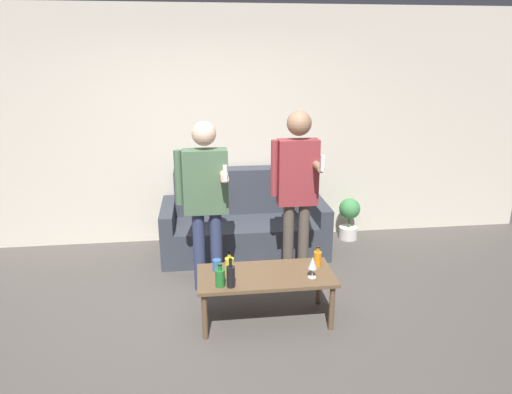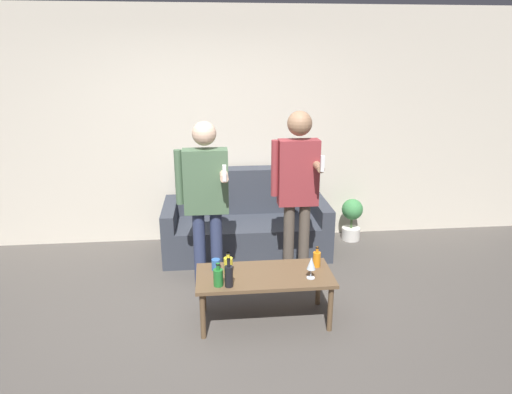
{
  "view_description": "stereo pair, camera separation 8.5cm",
  "coord_description": "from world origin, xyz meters",
  "px_view_note": "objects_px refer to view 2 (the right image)",
  "views": [
    {
      "loc": [
        -0.08,
        -3.08,
        2.2
      ],
      "look_at": [
        0.4,
        0.81,
        0.95
      ],
      "focal_mm": 32.0,
      "sensor_mm": 36.0,
      "label": 1
    },
    {
      "loc": [
        0.01,
        -3.09,
        2.2
      ],
      "look_at": [
        0.4,
        0.81,
        0.95
      ],
      "focal_mm": 32.0,
      "sensor_mm": 36.0,
      "label": 2
    }
  ],
  "objects_px": {
    "couch": "(246,224)",
    "coffee_table": "(264,279)",
    "bottle_orange": "(218,277)",
    "person_standing_left": "(206,194)",
    "person_standing_right": "(298,184)"
  },
  "relations": [
    {
      "from": "person_standing_left",
      "to": "coffee_table",
      "type": "bearing_deg",
      "value": -52.12
    },
    {
      "from": "couch",
      "to": "coffee_table",
      "type": "xyz_separation_m",
      "value": [
        0.04,
        -1.48,
        0.07
      ]
    },
    {
      "from": "coffee_table",
      "to": "bottle_orange",
      "type": "height_order",
      "value": "bottle_orange"
    },
    {
      "from": "person_standing_right",
      "to": "bottle_orange",
      "type": "bearing_deg",
      "value": -134.24
    },
    {
      "from": "bottle_orange",
      "to": "person_standing_right",
      "type": "xyz_separation_m",
      "value": [
        0.77,
        0.79,
        0.52
      ]
    },
    {
      "from": "couch",
      "to": "coffee_table",
      "type": "distance_m",
      "value": 1.48
    },
    {
      "from": "couch",
      "to": "person_standing_left",
      "type": "distance_m",
      "value": 1.17
    },
    {
      "from": "couch",
      "to": "coffee_table",
      "type": "height_order",
      "value": "couch"
    },
    {
      "from": "coffee_table",
      "to": "person_standing_right",
      "type": "height_order",
      "value": "person_standing_right"
    },
    {
      "from": "person_standing_right",
      "to": "coffee_table",
      "type": "bearing_deg",
      "value": -121.15
    },
    {
      "from": "coffee_table",
      "to": "bottle_orange",
      "type": "distance_m",
      "value": 0.43
    },
    {
      "from": "bottle_orange",
      "to": "coffee_table",
      "type": "bearing_deg",
      "value": 22.0
    },
    {
      "from": "bottle_orange",
      "to": "person_standing_left",
      "type": "bearing_deg",
      "value": 96.46
    },
    {
      "from": "coffee_table",
      "to": "couch",
      "type": "bearing_deg",
      "value": 91.54
    },
    {
      "from": "bottle_orange",
      "to": "person_standing_right",
      "type": "bearing_deg",
      "value": 45.76
    }
  ]
}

